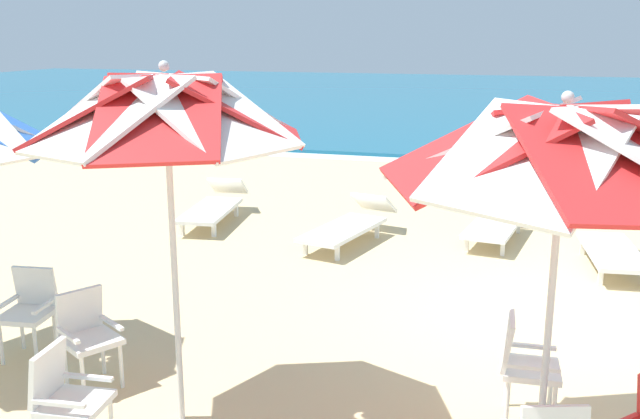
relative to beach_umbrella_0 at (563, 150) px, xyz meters
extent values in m
plane|color=#D3B784|center=(0.17, 2.95, -2.32)|extent=(80.00, 80.00, 0.00)
cube|color=#19607F|center=(0.17, 30.74, -2.27)|extent=(80.00, 36.00, 0.10)
cube|color=white|center=(0.17, 12.44, -2.32)|extent=(80.00, 0.70, 0.01)
cylinder|color=silver|center=(0.00, 0.00, -1.23)|extent=(0.05, 0.05, 2.18)
cube|color=white|center=(0.22, 0.53, 0.03)|extent=(1.25, 1.29, 0.57)
cube|color=red|center=(-0.22, 0.53, 0.03)|extent=(1.24, 1.34, 0.57)
cube|color=white|center=(-0.53, 0.22, 0.03)|extent=(1.29, 1.25, 0.57)
cube|color=red|center=(-0.53, -0.22, 0.03)|extent=(1.34, 1.24, 0.57)
cube|color=white|center=(-0.22, -0.53, 0.03)|extent=(1.25, 1.29, 0.57)
cube|color=red|center=(0.22, -0.53, 0.03)|extent=(1.24, 1.34, 0.57)
sphere|color=silver|center=(0.00, 0.00, 0.34)|extent=(0.08, 0.08, 0.08)
cube|color=white|center=(-0.07, 0.72, -1.88)|extent=(0.46, 0.46, 0.05)
cube|color=white|center=(-0.27, 0.71, -1.66)|extent=(0.12, 0.42, 0.40)
cube|color=white|center=(-0.08, 0.92, -1.77)|extent=(0.40, 0.06, 0.03)
cube|color=white|center=(-0.06, 0.52, -1.77)|extent=(0.40, 0.06, 0.03)
cylinder|color=white|center=(0.10, 0.91, -2.12)|extent=(0.04, 0.04, 0.41)
cylinder|color=white|center=(0.11, 0.55, -2.12)|extent=(0.04, 0.04, 0.41)
cylinder|color=white|center=(-0.25, 0.89, -2.12)|extent=(0.04, 0.04, 0.41)
cylinder|color=white|center=(-0.24, 0.54, -2.12)|extent=(0.04, 0.04, 0.41)
cylinder|color=silver|center=(-2.78, -0.06, -1.15)|extent=(0.05, 0.05, 2.34)
cube|color=red|center=(-2.30, 0.14, 0.19)|extent=(1.17, 1.12, 0.52)
cube|color=white|center=(-2.58, 0.41, 0.19)|extent=(1.12, 1.18, 0.52)
cube|color=red|center=(-2.97, 0.41, 0.19)|extent=(1.12, 1.17, 0.52)
cube|color=white|center=(-3.25, 0.14, 0.19)|extent=(1.18, 1.12, 0.52)
cube|color=red|center=(-3.25, -0.26, 0.19)|extent=(1.17, 1.12, 0.52)
cube|color=white|center=(-2.97, -0.54, 0.19)|extent=(1.12, 1.18, 0.52)
cube|color=red|center=(-2.58, -0.54, 0.19)|extent=(1.12, 1.17, 0.52)
cube|color=white|center=(-2.30, -0.26, 0.19)|extent=(1.18, 1.12, 0.52)
sphere|color=silver|center=(-2.78, -0.06, 0.50)|extent=(0.08, 0.08, 0.08)
cube|color=white|center=(-3.24, -0.78, -1.88)|extent=(0.48, 0.48, 0.05)
cube|color=white|center=(-3.44, -0.80, -1.66)|extent=(0.13, 0.43, 0.40)
cube|color=white|center=(-3.26, -0.58, -1.77)|extent=(0.40, 0.08, 0.03)
cube|color=white|center=(-3.22, -0.98, -1.77)|extent=(0.40, 0.08, 0.03)
cylinder|color=white|center=(-3.43, -0.62, -2.12)|extent=(0.04, 0.04, 0.41)
cube|color=white|center=(-3.76, 0.20, -1.88)|extent=(0.60, 0.60, 0.05)
cube|color=white|center=(-3.94, 0.30, -1.66)|extent=(0.30, 0.41, 0.40)
cube|color=white|center=(-3.66, 0.37, -1.77)|extent=(0.36, 0.24, 0.03)
cube|color=white|center=(-3.87, 0.03, -1.77)|extent=(0.36, 0.24, 0.03)
cylinder|color=white|center=(-3.52, 0.26, -2.12)|extent=(0.04, 0.04, 0.41)
cylinder|color=white|center=(-3.70, -0.04, -2.12)|extent=(0.04, 0.04, 0.41)
cylinder|color=white|center=(-3.82, 0.44, -2.12)|extent=(0.04, 0.04, 0.41)
cylinder|color=white|center=(-4.01, 0.14, -2.12)|extent=(0.04, 0.04, 0.41)
cube|color=white|center=(-4.70, 0.53, -1.88)|extent=(0.49, 0.49, 0.05)
cube|color=white|center=(-4.72, 0.73, -1.66)|extent=(0.43, 0.15, 0.40)
cube|color=white|center=(-4.50, 0.56, -1.77)|extent=(0.09, 0.40, 0.03)
cube|color=white|center=(-4.89, 0.50, -1.77)|extent=(0.09, 0.40, 0.03)
cylinder|color=white|center=(-4.50, 0.38, -2.12)|extent=(0.04, 0.04, 0.41)
cylinder|color=white|center=(-4.85, 0.33, -2.12)|extent=(0.04, 0.04, 0.41)
cylinder|color=white|center=(-4.54, 0.73, -2.12)|extent=(0.04, 0.04, 0.41)
cylinder|color=white|center=(-4.89, 0.68, -2.12)|extent=(0.04, 0.04, 0.41)
cube|color=white|center=(0.95, 4.95, -2.07)|extent=(0.82, 1.76, 0.06)
cube|color=white|center=(0.84, 6.00, -1.89)|extent=(0.66, 0.54, 0.36)
cube|color=white|center=(0.76, 4.28, -2.21)|extent=(0.06, 0.06, 0.22)
cube|color=white|center=(1.14, 5.61, -2.21)|extent=(0.06, 0.06, 0.22)
cube|color=white|center=(0.63, 5.55, -2.21)|extent=(0.06, 0.06, 0.22)
cube|color=white|center=(-0.62, 5.84, -2.07)|extent=(0.88, 1.78, 0.06)
cube|color=white|center=(-0.46, 6.88, -1.89)|extent=(0.67, 0.56, 0.36)
cube|color=white|center=(-0.46, 5.17, -2.21)|extent=(0.06, 0.06, 0.22)
cube|color=white|center=(-0.96, 5.25, -2.21)|extent=(0.06, 0.06, 0.22)
cube|color=white|center=(-0.27, 6.43, -2.21)|extent=(0.06, 0.06, 0.22)
cube|color=white|center=(-0.78, 6.51, -2.21)|extent=(0.06, 0.06, 0.22)
cube|color=white|center=(-2.74, 4.98, -2.07)|extent=(1.02, 1.80, 0.06)
cube|color=white|center=(-2.49, 6.01, -1.89)|extent=(0.70, 0.61, 0.36)
cube|color=white|center=(-2.64, 4.31, -2.21)|extent=(0.06, 0.06, 0.22)
cube|color=white|center=(-3.14, 4.42, -2.21)|extent=(0.06, 0.06, 0.22)
cube|color=white|center=(-2.34, 5.55, -2.21)|extent=(0.06, 0.06, 0.22)
cube|color=white|center=(-2.84, 5.66, -2.21)|extent=(0.06, 0.06, 0.22)
cube|color=white|center=(-5.10, 5.50, -2.07)|extent=(0.85, 1.77, 0.06)
cube|color=white|center=(-5.24, 6.55, -1.89)|extent=(0.66, 0.55, 0.36)
cube|color=white|center=(-4.77, 4.90, -2.21)|extent=(0.06, 0.06, 0.22)
cube|color=white|center=(-5.27, 4.83, -2.21)|extent=(0.06, 0.06, 0.22)
cube|color=white|center=(-4.93, 6.16, -2.21)|extent=(0.06, 0.06, 0.22)
cube|color=white|center=(-5.44, 6.10, -2.21)|extent=(0.06, 0.06, 0.22)
camera|label=1|loc=(-0.22, -4.75, 0.73)|focal=39.93mm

